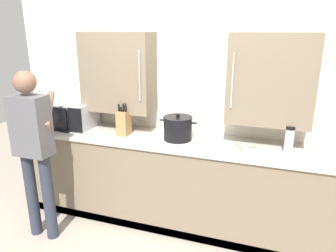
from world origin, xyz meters
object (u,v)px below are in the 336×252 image
object	(u,v)px
wooden_spoon	(247,146)
person_figure	(33,142)
thermos_flask	(289,139)
knife_block	(124,123)
microwave_oven	(67,114)
stock_pot	(178,128)

from	to	relation	value
wooden_spoon	person_figure	distance (m)	2.00
thermos_flask	knife_block	bearing A→B (deg)	-179.06
knife_block	thermos_flask	distance (m)	1.62
microwave_oven	person_figure	bearing A→B (deg)	-80.79
microwave_oven	person_figure	size ratio (longest dim) A/B	0.34
person_figure	stock_pot	bearing A→B (deg)	28.90
stock_pot	knife_block	size ratio (longest dim) A/B	1.12
microwave_oven	thermos_flask	distance (m)	2.37
microwave_oven	wooden_spoon	xyz separation A→B (m)	(2.00, -0.03, -0.13)
microwave_oven	person_figure	world-z (taller)	person_figure
wooden_spoon	stock_pot	bearing A→B (deg)	179.31
wooden_spoon	knife_block	xyz separation A→B (m)	(-1.26, -0.03, 0.12)
wooden_spoon	person_figure	xyz separation A→B (m)	(-1.89, -0.66, 0.04)
stock_pot	person_figure	bearing A→B (deg)	-151.10
thermos_flask	wooden_spoon	bearing A→B (deg)	178.93
stock_pot	thermos_flask	bearing A→B (deg)	-0.82
microwave_oven	stock_pot	size ratio (longest dim) A/B	1.49
knife_block	person_figure	size ratio (longest dim) A/B	0.21
wooden_spoon	microwave_oven	bearing A→B (deg)	179.13
microwave_oven	wooden_spoon	bearing A→B (deg)	-0.87
microwave_oven	person_figure	distance (m)	0.70
thermos_flask	microwave_oven	bearing A→B (deg)	179.10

